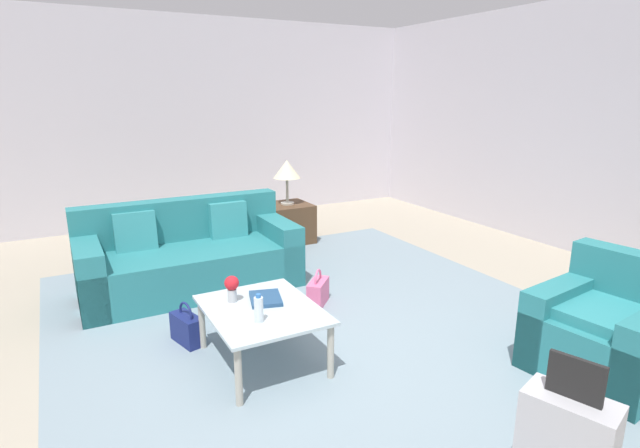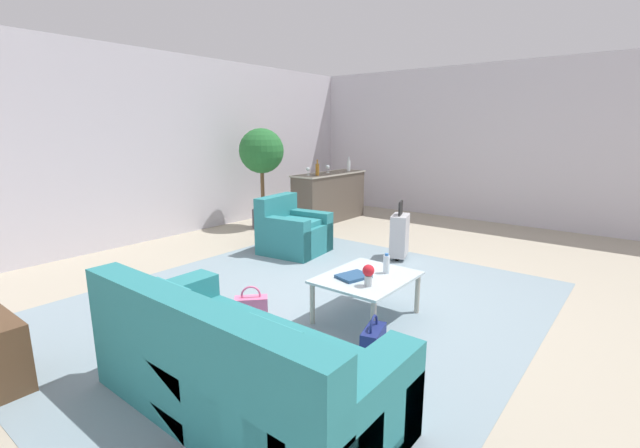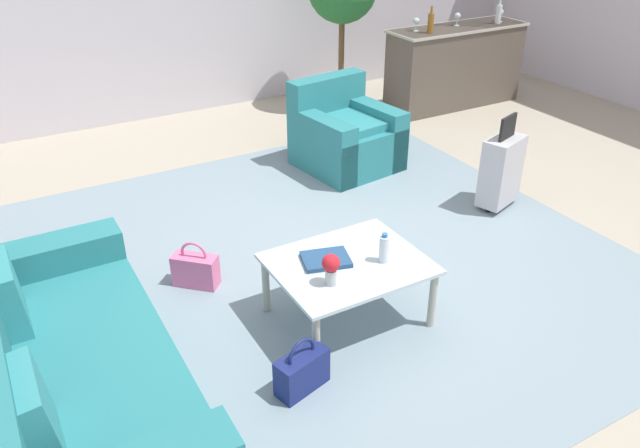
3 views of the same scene
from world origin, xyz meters
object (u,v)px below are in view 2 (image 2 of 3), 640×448
at_px(wine_glass_right_of_centre, 349,166).
at_px(flower_vase, 368,273).
at_px(wine_glass_leftmost, 308,170).
at_px(wine_bottle_amber, 317,169).
at_px(bar_console, 329,196).
at_px(handbag_pink, 251,308).
at_px(suitcase_silver, 400,235).
at_px(wine_glass_left_of_centre, 328,167).
at_px(armchair, 291,233).
at_px(potted_ficus, 262,158).
at_px(coffee_table, 367,281).
at_px(wine_bottle_clear, 349,166).
at_px(coffee_table_book, 353,276).
at_px(couch, 232,373).
at_px(handbag_navy, 373,341).
at_px(water_bottle, 386,264).

bearing_deg(wine_glass_right_of_centre, flower_vase, -143.53).
height_order(wine_glass_leftmost, wine_bottle_amber, wine_bottle_amber).
relative_size(bar_console, handbag_pink, 5.04).
bearing_deg(suitcase_silver, handbag_pink, 176.53).
bearing_deg(wine_bottle_amber, wine_glass_left_of_centre, 15.95).
height_order(armchair, flower_vase, armchair).
bearing_deg(wine_glass_right_of_centre, potted_ficus, 161.46).
bearing_deg(coffee_table, wine_glass_right_of_centre, 36.59).
distance_m(wine_bottle_amber, handbag_pink, 4.38).
xyz_separation_m(wine_glass_right_of_centre, wine_bottle_clear, (-0.10, -0.06, 0.01)).
xyz_separation_m(coffee_table, flower_vase, (-0.22, -0.15, 0.18)).
distance_m(wine_glass_left_of_centre, wine_glass_right_of_centre, 0.62).
xyz_separation_m(wine_bottle_clear, suitcase_silver, (-2.02, -2.29, -0.74)).
distance_m(coffee_table, wine_glass_leftmost, 4.33).
xyz_separation_m(coffee_table_book, potted_ficus, (2.32, 3.62, 0.86)).
relative_size(coffee_table_book, wine_bottle_amber, 0.99).
bearing_deg(bar_console, flower_vase, -138.86).
xyz_separation_m(coffee_table_book, wine_glass_leftmost, (3.00, 3.07, 0.63)).
xyz_separation_m(couch, coffee_table_book, (1.68, 0.18, 0.15)).
bearing_deg(armchair, couch, -143.74).
height_order(couch, wine_glass_right_of_centre, wine_glass_right_of_centre).
relative_size(wine_bottle_clear, handbag_navy, 0.84).
relative_size(wine_bottle_clear, suitcase_silver, 0.35).
bearing_deg(suitcase_silver, wine_glass_leftmost, 70.19).
bearing_deg(bar_console, handbag_pink, -152.22).
bearing_deg(handbag_pink, wine_glass_right_of_centre, 24.27).
relative_size(coffee_table_book, suitcase_silver, 0.35).
bearing_deg(bar_console, handbag_navy, -139.08).
xyz_separation_m(coffee_table_book, wine_glass_right_of_centre, (4.24, 2.98, 0.63)).
relative_size(bar_console, wine_glass_left_of_centre, 11.69).
xyz_separation_m(bar_console, handbag_pink, (-4.24, -2.23, -0.38)).
relative_size(flower_vase, wine_bottle_amber, 0.68).
bearing_deg(wine_glass_left_of_centre, water_bottle, -135.49).
height_order(armchair, handbag_navy, armchair).
bearing_deg(couch, potted_ficus, 43.55).
xyz_separation_m(bar_console, handbag_navy, (-4.07, -3.53, -0.38)).
bearing_deg(wine_glass_right_of_centre, coffee_table, -143.41).
relative_size(flower_vase, wine_glass_right_of_centre, 1.33).
relative_size(suitcase_silver, potted_ficus, 0.46).
xyz_separation_m(armchair, bar_console, (2.21, 0.93, 0.21)).
relative_size(armchair, flower_vase, 4.74).
relative_size(armchair, coffee_table_book, 3.28).
height_order(couch, handbag_navy, couch).
xyz_separation_m(coffee_table_book, wine_bottle_clear, (4.14, 2.91, 0.64)).
relative_size(wine_glass_leftmost, wine_glass_right_of_centre, 1.00).
bearing_deg(potted_ficus, coffee_table, -120.74).
bearing_deg(handbag_pink, flower_vase, -62.86).
bearing_deg(wine_glass_leftmost, coffee_table, -132.46).
xyz_separation_m(couch, coffee_table, (1.80, 0.10, 0.08)).
distance_m(armchair, suitcase_silver, 1.63).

